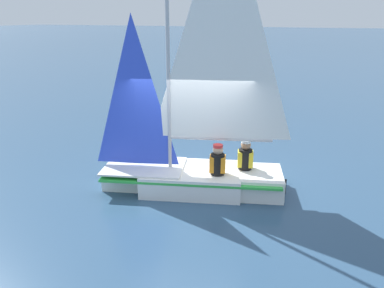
{
  "coord_description": "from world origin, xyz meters",
  "views": [
    {
      "loc": [
        7.16,
        3.03,
        3.76
      ],
      "look_at": [
        0.0,
        0.0,
        1.09
      ],
      "focal_mm": 35.0,
      "sensor_mm": 36.0,
      "label": 1
    }
  ],
  "objects": [
    {
      "name": "sailor_crew",
      "position": [
        -0.49,
        1.09,
        0.63
      ],
      "size": [
        0.37,
        0.4,
        1.16
      ],
      "rotation": [
        0.0,
        0.0,
        5.0
      ],
      "color": "black",
      "rests_on": "ground_plane"
    },
    {
      "name": "sailor_helm",
      "position": [
        0.04,
        0.62,
        0.63
      ],
      "size": [
        0.37,
        0.4,
        1.16
      ],
      "rotation": [
        0.0,
        0.0,
        5.0
      ],
      "color": "black",
      "rests_on": "ground_plane"
    },
    {
      "name": "ground_plane",
      "position": [
        0.0,
        0.0,
        0.0
      ],
      "size": [
        260.0,
        260.0,
        0.0
      ],
      "primitive_type": "plane",
      "color": "#2D4C6B"
    },
    {
      "name": "sailboat_main",
      "position": [
        -0.02,
        0.06,
        0.92
      ],
      "size": [
        2.42,
        4.16,
        6.1
      ],
      "rotation": [
        0.0,
        0.0,
        5.0
      ],
      "color": "white",
      "rests_on": "ground_plane"
    }
  ]
}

